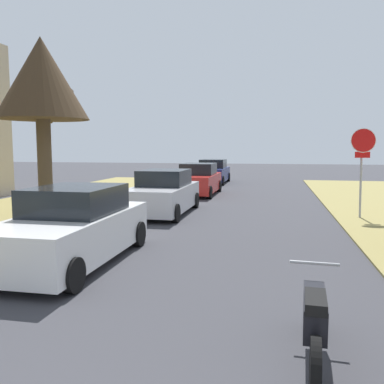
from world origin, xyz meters
The scene contains 7 objects.
stop_sign_far centered at (4.43, 14.07, 2.19)m, with size 0.81×0.31×2.97m.
street_tree_left_mid_b centered at (-5.95, 12.09, 4.55)m, with size 3.00×3.00×5.92m.
parked_sedan_white centered at (-2.50, 7.33, 0.72)m, with size 1.95×4.41×1.57m.
parked_sedan_silver centered at (-2.35, 13.88, 0.72)m, with size 1.95×4.41×1.57m.
parked_sedan_red centered at (-2.23, 20.08, 0.72)m, with size 1.95×4.41×1.57m.
parked_sedan_navy centered at (-2.50, 26.89, 0.72)m, with size 1.95×4.41×1.57m.
parked_motorcycle centered at (2.06, 4.15, 0.48)m, with size 0.60×2.05×0.97m.
Camera 1 is at (1.60, -0.43, 2.39)m, focal length 38.53 mm.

